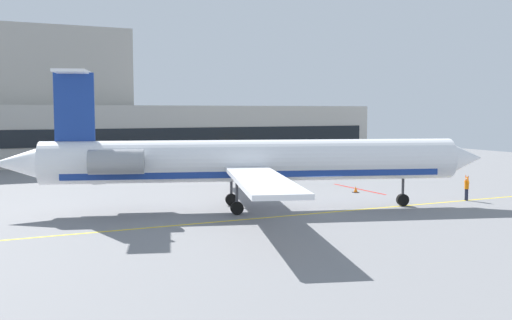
% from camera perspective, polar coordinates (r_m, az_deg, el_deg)
% --- Properties ---
extents(ground, '(120.00, 120.00, 0.11)m').
position_cam_1_polar(ground, '(42.22, 6.12, -4.89)').
color(ground, slate).
extents(terminal_building, '(77.20, 14.97, 18.37)m').
position_cam_1_polar(terminal_building, '(84.24, -16.06, 4.09)').
color(terminal_building, '#B7B2A8').
rests_on(terminal_building, ground).
extents(regional_jet, '(34.54, 29.43, 9.75)m').
position_cam_1_polar(regional_jet, '(41.44, -0.89, -0.12)').
color(regional_jet, white).
rests_on(regional_jet, ground).
extents(baggage_tug, '(2.99, 3.71, 1.81)m').
position_cam_1_polar(baggage_tug, '(65.76, -9.59, -0.67)').
color(baggage_tug, '#1E4CB2').
rests_on(baggage_tug, ground).
extents(pushback_tractor, '(2.99, 2.26, 2.06)m').
position_cam_1_polar(pushback_tractor, '(60.88, -16.43, -1.14)').
color(pushback_tractor, '#1E4CB2').
rests_on(pushback_tractor, ground).
extents(belt_loader, '(3.50, 3.90, 2.16)m').
position_cam_1_polar(belt_loader, '(69.41, 9.51, -0.26)').
color(belt_loader, '#E5B20C').
rests_on(belt_loader, ground).
extents(fuel_tank, '(8.65, 3.62, 2.76)m').
position_cam_1_polar(fuel_tank, '(70.56, -16.15, 0.15)').
color(fuel_tank, white).
rests_on(fuel_tank, ground).
extents(marshaller, '(0.38, 0.81, 1.99)m').
position_cam_1_polar(marshaller, '(48.89, 19.92, -2.56)').
color(marshaller, '#191E33').
rests_on(marshaller, ground).
extents(safety_cone_alpha, '(0.47, 0.47, 0.55)m').
position_cam_1_polar(safety_cone_alpha, '(51.21, 9.73, -2.88)').
color(safety_cone_alpha, orange).
rests_on(safety_cone_alpha, ground).
extents(safety_cone_bravo, '(0.47, 0.47, 0.55)m').
position_cam_1_polar(safety_cone_bravo, '(48.59, 4.59, -3.24)').
color(safety_cone_bravo, orange).
rests_on(safety_cone_bravo, ground).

